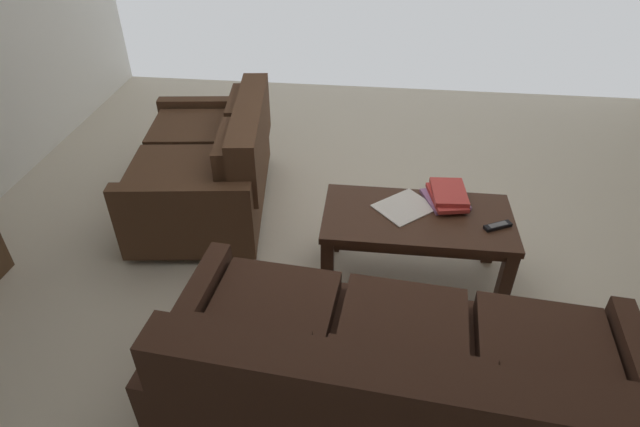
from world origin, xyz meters
TOP-DOWN VIEW (x-y plane):
  - ground_plane at (0.00, 0.00)m, footprint 5.69×5.68m
  - sofa_main at (-0.15, 1.23)m, footprint 2.05×1.07m
  - loveseat_near at (1.14, -0.46)m, footprint 1.02×1.44m
  - coffee_table at (-0.26, 0.17)m, footprint 1.07×0.54m
  - book_stack at (-0.43, 0.01)m, footprint 0.29×0.33m
  - tv_remote at (-0.69, 0.23)m, footprint 0.16×0.11m
  - loose_magazine at (-0.19, 0.10)m, footprint 0.40×0.39m

SIDE VIEW (x-z plane):
  - ground_plane at x=0.00m, z-range -0.01..0.00m
  - loveseat_near at x=1.14m, z-range -0.05..0.74m
  - sofa_main at x=-0.15m, z-range -0.07..0.78m
  - coffee_table at x=-0.26m, z-range 0.16..0.64m
  - loose_magazine at x=-0.19m, z-range 0.48..0.49m
  - tv_remote at x=-0.69m, z-range 0.48..0.50m
  - book_stack at x=-0.43m, z-range 0.48..0.55m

